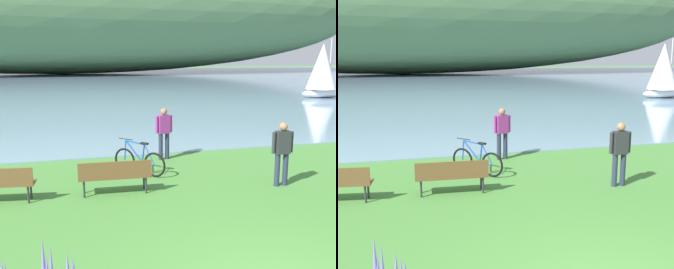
# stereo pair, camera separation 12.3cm
# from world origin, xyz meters

# --- Properties ---
(bay_water) EXTENTS (180.00, 80.00, 0.04)m
(bay_water) POSITION_xyz_m (0.00, 48.99, 0.02)
(bay_water) COLOR #7A99B2
(bay_water) RESTS_ON ground
(distant_hillside) EXTENTS (109.27, 28.00, 21.61)m
(distant_hillside) POSITION_xyz_m (-1.26, 66.05, 10.85)
(distant_hillside) COLOR #4C7047
(distant_hillside) RESTS_ON bay_water
(park_bench_near_camera) EXTENTS (1.82, 0.57, 0.88)m
(park_bench_near_camera) POSITION_xyz_m (-1.64, 5.28, 0.52)
(park_bench_near_camera) COLOR brown
(park_bench_near_camera) RESTS_ON ground
(bicycle_leaning_near_bench) EXTENTS (1.27, 1.32, 1.01)m
(bicycle_leaning_near_bench) POSITION_xyz_m (-0.72, 6.82, 0.40)
(bicycle_leaning_near_bench) COLOR black
(bicycle_leaning_near_bench) RESTS_ON ground
(person_at_shoreline) EXTENTS (0.60, 0.30, 1.71)m
(person_at_shoreline) POSITION_xyz_m (0.42, 8.32, 0.98)
(person_at_shoreline) COLOR #282D47
(person_at_shoreline) RESTS_ON ground
(person_on_the_grass) EXTENTS (0.61, 0.22, 1.71)m
(person_on_the_grass) POSITION_xyz_m (2.71, 4.81, 0.98)
(person_on_the_grass) COLOR #282D47
(person_on_the_grass) RESTS_ON ground
(sailboat_toward_hillside) EXTENTS (3.88, 2.39, 4.51)m
(sailboat_toward_hillside) POSITION_xyz_m (16.97, 23.22, 2.16)
(sailboat_toward_hillside) COLOR white
(sailboat_toward_hillside) RESTS_ON bay_water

